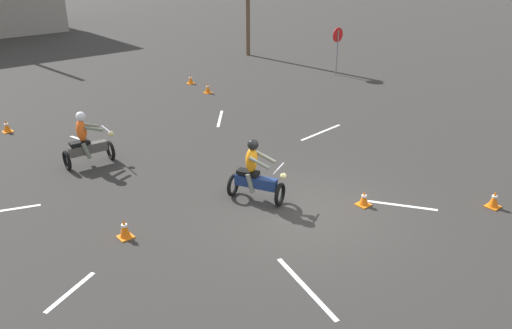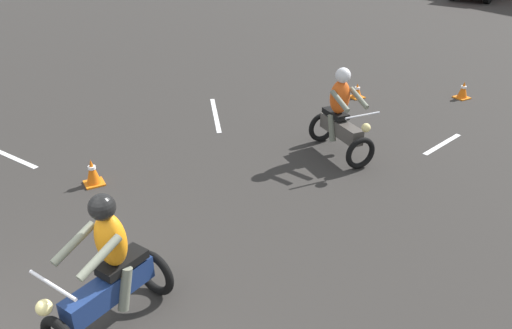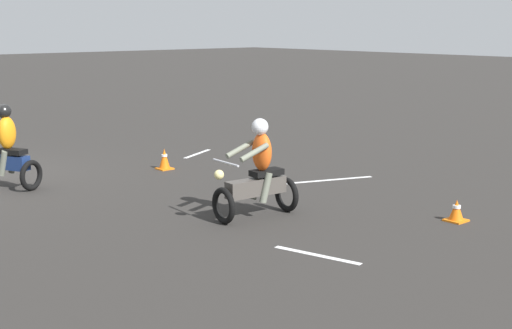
{
  "view_description": "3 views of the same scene",
  "coord_description": "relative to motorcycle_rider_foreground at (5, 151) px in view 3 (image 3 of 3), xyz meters",
  "views": [
    {
      "loc": [
        -7.84,
        -7.28,
        6.03
      ],
      "look_at": [
        -0.48,
        1.31,
        1.0
      ],
      "focal_mm": 35.0,
      "sensor_mm": 36.0,
      "label": 1
    },
    {
      "loc": [
        3.92,
        0.67,
        4.18
      ],
      "look_at": [
        -1.63,
        3.77,
        0.9
      ],
      "focal_mm": 35.0,
      "sensor_mm": 36.0,
      "label": 2
    },
    {
      "loc": [
        4.76,
        14.9,
        3.18
      ],
      "look_at": [
        -2.77,
        6.22,
        0.9
      ],
      "focal_mm": 50.0,
      "sensor_mm": 36.0,
      "label": 3
    }
  ],
  "objects": [
    {
      "name": "motorcycle_rider_foreground",
      "position": [
        0.0,
        0.0,
        0.0
      ],
      "size": [
        1.16,
        1.52,
        1.66
      ],
      "rotation": [
        0.0,
        0.0,
        3.59
      ],
      "color": "black",
      "rests_on": "ground"
    },
    {
      "name": "motorcycle_rider_background",
      "position": [
        -2.3,
        4.88,
        0.0
      ],
      "size": [
        1.54,
        0.75,
        1.66
      ],
      "rotation": [
        0.0,
        0.0,
        4.63
      ],
      "color": "black",
      "rests_on": "ground"
    },
    {
      "name": "traffic_cone_mid_left",
      "position": [
        -3.36,
        0.52,
        -0.5
      ],
      "size": [
        0.32,
        0.32,
        0.47
      ],
      "color": "orange",
      "rests_on": "ground"
    },
    {
      "name": "lane_stripe_w",
      "position": [
        -5.25,
        3.67,
        -0.72
      ],
      "size": [
        1.98,
        0.83,
        0.01
      ],
      "primitive_type": "cube",
      "rotation": [
        0.0,
        0.0,
        4.35
      ],
      "color": "silver",
      "rests_on": "ground"
    },
    {
      "name": "lane_stripe_sw",
      "position": [
        -5.05,
        -0.54,
        -0.72
      ],
      "size": [
        1.21,
        0.66,
        0.01
      ],
      "primitive_type": "cube",
      "rotation": [
        0.0,
        0.0,
        5.17
      ],
      "color": "silver",
      "rests_on": "ground"
    },
    {
      "name": "lane_stripe_s",
      "position": [
        -1.57,
        -3.35,
        -0.72
      ],
      "size": [
        0.61,
        2.06,
        0.01
      ],
      "primitive_type": "cube",
      "rotation": [
        0.0,
        0.0,
        6.04
      ],
      "color": "silver",
      "rests_on": "ground"
    },
    {
      "name": "lane_stripe_n",
      "position": [
        -1.61,
        6.94,
        -0.72
      ],
      "size": [
        0.44,
        1.34,
        0.01
      ],
      "primitive_type": "cube",
      "rotation": [
        0.0,
        0.0,
        3.39
      ],
      "color": "silver",
      "rests_on": "ground"
    },
    {
      "name": "traffic_cone_near_left",
      "position": [
        -4.59,
        7.2,
        -0.55
      ],
      "size": [
        0.32,
        0.32,
        0.36
      ],
      "color": "orange",
      "rests_on": "ground"
    }
  ]
}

